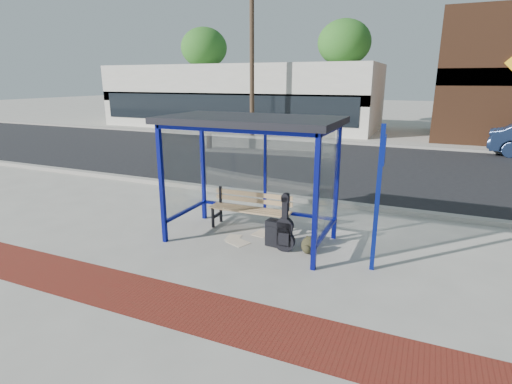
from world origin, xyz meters
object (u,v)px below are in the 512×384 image
at_px(bench, 251,207).
at_px(suitcase, 275,233).
at_px(guitar_bag, 285,231).
at_px(backpack, 308,246).

relative_size(bench, suitcase, 3.16).
bearing_deg(suitcase, guitar_bag, -24.23).
bearing_deg(backpack, guitar_bag, -170.08).
bearing_deg(backpack, suitcase, 175.67).
relative_size(suitcase, backpack, 1.74).
bearing_deg(suitcase, bench, 145.02).
bearing_deg(bench, backpack, -28.74).
distance_m(guitar_bag, backpack, 0.50).
distance_m(bench, guitar_bag, 1.33).
bearing_deg(suitcase, backpack, -2.03).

